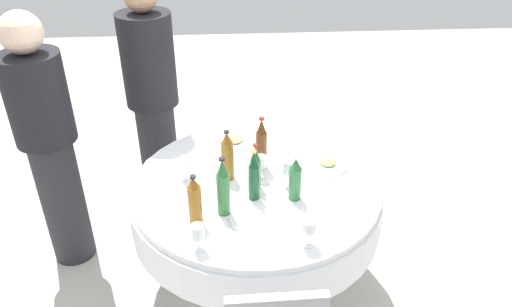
{
  "coord_description": "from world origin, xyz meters",
  "views": [
    {
      "loc": [
        2.23,
        -0.15,
        2.28
      ],
      "look_at": [
        0.0,
        0.0,
        0.92
      ],
      "focal_mm": 34.35,
      "sensor_mm": 36.0,
      "label": 1
    }
  ],
  "objects_px": {
    "bottle_amber_front": "(195,201)",
    "plate_inner": "(327,164)",
    "wine_glass_inner": "(261,163)",
    "plate_north": "(235,141)",
    "bottle_amber_right": "(227,156)",
    "bottle_green_left": "(223,188)",
    "bottle_dark_green_mid": "(254,177)",
    "bottle_green_rear": "(255,168)",
    "wine_glass_rear": "(198,233)",
    "dining_table": "(256,203)",
    "wine_glass_front": "(288,168)",
    "wine_glass_left": "(309,227)",
    "bottle_brown_west": "(261,145)",
    "person_west": "(49,143)",
    "bottle_green_outer": "(295,179)",
    "wine_glass_mid": "(185,165)",
    "person_right": "(153,102)"
  },
  "relations": [
    {
      "from": "bottle_dark_green_mid",
      "to": "person_west",
      "type": "xyz_separation_m",
      "value": [
        -0.47,
        -1.17,
        -0.02
      ]
    },
    {
      "from": "bottle_green_left",
      "to": "plate_inner",
      "type": "xyz_separation_m",
      "value": [
        -0.4,
        0.61,
        -0.14
      ]
    },
    {
      "from": "bottle_green_rear",
      "to": "wine_glass_left",
      "type": "xyz_separation_m",
      "value": [
        0.48,
        0.21,
        -0.02
      ]
    },
    {
      "from": "bottle_brown_west",
      "to": "wine_glass_rear",
      "type": "height_order",
      "value": "bottle_brown_west"
    },
    {
      "from": "bottle_green_outer",
      "to": "wine_glass_rear",
      "type": "xyz_separation_m",
      "value": [
        0.36,
        -0.49,
        -0.02
      ]
    },
    {
      "from": "wine_glass_inner",
      "to": "person_right",
      "type": "xyz_separation_m",
      "value": [
        -0.73,
        -0.66,
        0.04
      ]
    },
    {
      "from": "bottle_brown_west",
      "to": "wine_glass_mid",
      "type": "xyz_separation_m",
      "value": [
        0.1,
        -0.43,
        -0.06
      ]
    },
    {
      "from": "person_west",
      "to": "bottle_green_outer",
      "type": "bearing_deg",
      "value": -94.37
    },
    {
      "from": "bottle_dark_green_mid",
      "to": "plate_inner",
      "type": "xyz_separation_m",
      "value": [
        -0.28,
        0.45,
        -0.12
      ]
    },
    {
      "from": "bottle_amber_right",
      "to": "plate_inner",
      "type": "xyz_separation_m",
      "value": [
        -0.09,
        0.58,
        -0.13
      ]
    },
    {
      "from": "plate_north",
      "to": "bottle_green_rear",
      "type": "bearing_deg",
      "value": 10.97
    },
    {
      "from": "bottle_green_rear",
      "to": "wine_glass_front",
      "type": "distance_m",
      "value": 0.18
    },
    {
      "from": "bottle_green_outer",
      "to": "bottle_green_rear",
      "type": "height_order",
      "value": "bottle_green_rear"
    },
    {
      "from": "dining_table",
      "to": "plate_inner",
      "type": "height_order",
      "value": "plate_inner"
    },
    {
      "from": "wine_glass_mid",
      "to": "bottle_green_left",
      "type": "bearing_deg",
      "value": 33.65
    },
    {
      "from": "bottle_amber_front",
      "to": "plate_inner",
      "type": "bearing_deg",
      "value": 122.06
    },
    {
      "from": "bottle_green_outer",
      "to": "bottle_amber_front",
      "type": "height_order",
      "value": "bottle_amber_front"
    },
    {
      "from": "dining_table",
      "to": "wine_glass_rear",
      "type": "relative_size",
      "value": 10.22
    },
    {
      "from": "person_west",
      "to": "bottle_green_rear",
      "type": "bearing_deg",
      "value": -92.42
    },
    {
      "from": "bottle_green_left",
      "to": "bottle_dark_green_mid",
      "type": "xyz_separation_m",
      "value": [
        -0.12,
        0.16,
        -0.02
      ]
    },
    {
      "from": "bottle_green_left",
      "to": "plate_north",
      "type": "distance_m",
      "value": 0.72
    },
    {
      "from": "wine_glass_left",
      "to": "wine_glass_inner",
      "type": "distance_m",
      "value": 0.59
    },
    {
      "from": "bottle_green_rear",
      "to": "plate_inner",
      "type": "distance_m",
      "value": 0.48
    },
    {
      "from": "dining_table",
      "to": "wine_glass_inner",
      "type": "relative_size",
      "value": 9.92
    },
    {
      "from": "wine_glass_inner",
      "to": "plate_north",
      "type": "bearing_deg",
      "value": -162.14
    },
    {
      "from": "dining_table",
      "to": "wine_glass_left",
      "type": "distance_m",
      "value": 0.62
    },
    {
      "from": "bottle_amber_right",
      "to": "bottle_green_left",
      "type": "distance_m",
      "value": 0.31
    },
    {
      "from": "bottle_green_rear",
      "to": "person_west",
      "type": "height_order",
      "value": "person_west"
    },
    {
      "from": "bottle_dark_green_mid",
      "to": "wine_glass_rear",
      "type": "distance_m",
      "value": 0.47
    },
    {
      "from": "dining_table",
      "to": "bottle_amber_right",
      "type": "height_order",
      "value": "bottle_amber_right"
    },
    {
      "from": "plate_inner",
      "to": "bottle_green_rear",
      "type": "bearing_deg",
      "value": -66.63
    },
    {
      "from": "bottle_dark_green_mid",
      "to": "wine_glass_mid",
      "type": "height_order",
      "value": "bottle_dark_green_mid"
    },
    {
      "from": "wine_glass_left",
      "to": "plate_north",
      "type": "relative_size",
      "value": 0.57
    },
    {
      "from": "bottle_amber_right",
      "to": "wine_glass_inner",
      "type": "distance_m",
      "value": 0.19
    },
    {
      "from": "wine_glass_front",
      "to": "plate_inner",
      "type": "relative_size",
      "value": 0.66
    },
    {
      "from": "bottle_green_outer",
      "to": "plate_inner",
      "type": "xyz_separation_m",
      "value": [
        -0.3,
        0.23,
        -0.11
      ]
    },
    {
      "from": "person_right",
      "to": "bottle_green_outer",
      "type": "bearing_deg",
      "value": -88.12
    },
    {
      "from": "wine_glass_left",
      "to": "wine_glass_inner",
      "type": "relative_size",
      "value": 1.03
    },
    {
      "from": "bottle_green_rear",
      "to": "wine_glass_front",
      "type": "bearing_deg",
      "value": 90.34
    },
    {
      "from": "bottle_green_rear",
      "to": "wine_glass_front",
      "type": "relative_size",
      "value": 1.7
    },
    {
      "from": "bottle_green_rear",
      "to": "wine_glass_rear",
      "type": "distance_m",
      "value": 0.56
    },
    {
      "from": "wine_glass_inner",
      "to": "bottle_green_left",
      "type": "bearing_deg",
      "value": -34.86
    },
    {
      "from": "bottle_amber_front",
      "to": "wine_glass_rear",
      "type": "height_order",
      "value": "bottle_amber_front"
    },
    {
      "from": "bottle_amber_front",
      "to": "wine_glass_rear",
      "type": "bearing_deg",
      "value": 5.47
    },
    {
      "from": "dining_table",
      "to": "bottle_green_rear",
      "type": "xyz_separation_m",
      "value": [
        0.05,
        -0.01,
        0.27
      ]
    },
    {
      "from": "bottle_green_outer",
      "to": "wine_glass_left",
      "type": "height_order",
      "value": "bottle_green_outer"
    },
    {
      "from": "bottle_dark_green_mid",
      "to": "bottle_amber_right",
      "type": "bearing_deg",
      "value": -146.12
    },
    {
      "from": "bottle_green_outer",
      "to": "person_west",
      "type": "relative_size",
      "value": 0.16
    },
    {
      "from": "bottle_green_outer",
      "to": "wine_glass_front",
      "type": "bearing_deg",
      "value": -169.59
    },
    {
      "from": "bottle_dark_green_mid",
      "to": "person_right",
      "type": "bearing_deg",
      "value": -146.1
    }
  ]
}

